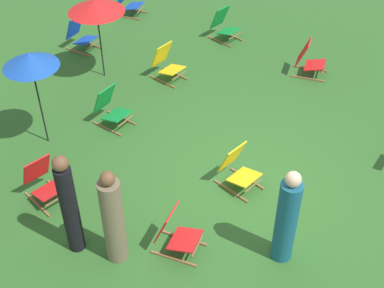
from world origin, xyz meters
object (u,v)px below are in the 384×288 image
object	(u,v)px
deckchair_0	(167,64)
person_3	(113,219)
umbrella_2	(30,60)
person_2	(287,219)
deckchair_9	(80,35)
deckchair_10	(128,2)
deckchair_6	(111,108)
deckchair_1	(175,233)
deckchair_3	(238,169)
umbrella_0	(96,6)
person_1	(69,206)
deckchair_8	(43,182)
deckchair_7	(309,60)
deckchair_11	(224,25)

from	to	relation	value
deckchair_0	person_3	bearing A→B (deg)	-146.64
umbrella_2	person_2	world-z (taller)	umbrella_2
deckchair_9	deckchair_10	bearing A→B (deg)	1.86
deckchair_6	deckchair_1	bearing A→B (deg)	-121.64
deckchair_0	deckchair_1	xyz separation A→B (m)	(-4.09, -2.71, 0.00)
deckchair_0	deckchair_6	bearing A→B (deg)	-171.98
deckchair_3	deckchair_10	size ratio (longest dim) A/B	1.03
umbrella_0	umbrella_2	world-z (taller)	umbrella_2
person_1	person_2	xyz separation A→B (m)	(1.44, -2.84, -0.10)
deckchair_6	umbrella_0	world-z (taller)	umbrella_0
deckchair_3	umbrella_2	bearing A→B (deg)	115.59
deckchair_8	umbrella_2	distance (m)	2.12
deckchair_10	deckchair_0	bearing A→B (deg)	-139.62
deckchair_10	umbrella_2	bearing A→B (deg)	-170.96
deckchair_0	deckchair_3	xyz separation A→B (m)	(-2.32, -2.90, 0.00)
deckchair_3	umbrella_2	size ratio (longest dim) A/B	0.44
deckchair_6	deckchair_9	distance (m)	3.20
deckchair_6	umbrella_0	xyz separation A→B (m)	(1.36, 1.22, 1.34)
deckchair_3	deckchair_9	distance (m)	5.93
deckchair_3	person_3	xyz separation A→B (m)	(-2.33, 0.90, 0.45)
deckchair_6	deckchair_10	size ratio (longest dim) A/B	1.00
deckchair_6	person_1	world-z (taller)	person_1
deckchair_1	deckchair_7	distance (m)	5.82
deckchair_1	deckchair_9	distance (m)	6.69
deckchair_0	deckchair_6	size ratio (longest dim) A/B	1.00
umbrella_0	person_2	size ratio (longest dim) A/B	1.06
deckchair_7	deckchair_8	bearing A→B (deg)	145.47
deckchair_10	person_1	world-z (taller)	person_1
deckchair_0	deckchair_11	bearing A→B (deg)	2.87
deckchair_7	deckchair_11	distance (m)	2.47
deckchair_6	deckchair_10	distance (m)	4.85
umbrella_0	deckchair_10	bearing A→B (deg)	24.45
deckchair_9	deckchair_11	world-z (taller)	same
deckchair_8	person_1	world-z (taller)	person_1
deckchair_3	deckchair_7	distance (m)	4.05
deckchair_6	person_3	bearing A→B (deg)	-136.67
person_1	person_2	bearing A→B (deg)	173.39
deckchair_1	deckchair_10	distance (m)	8.19
deckchair_10	umbrella_0	bearing A→B (deg)	-164.94
deckchair_10	deckchair_11	size ratio (longest dim) A/B	0.98
deckchair_0	deckchair_10	distance (m)	3.36
umbrella_2	deckchair_7	bearing A→B (deg)	-36.26
umbrella_0	umbrella_2	size ratio (longest dim) A/B	0.94
deckchair_1	deckchair_6	bearing A→B (deg)	44.65
deckchair_8	umbrella_2	size ratio (longest dim) A/B	0.44
deckchair_7	umbrella_0	size ratio (longest dim) A/B	0.46
deckchair_7	person_2	bearing A→B (deg)	-175.53
deckchair_10	person_3	world-z (taller)	person_3
deckchair_6	umbrella_2	size ratio (longest dim) A/B	0.43
person_3	deckchair_10	bearing A→B (deg)	-53.04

